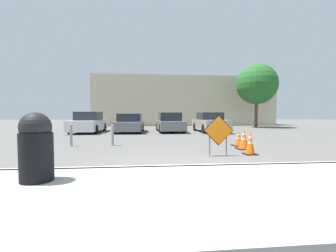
{
  "coord_description": "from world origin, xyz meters",
  "views": [
    {
      "loc": [
        -0.77,
        -4.99,
        1.29
      ],
      "look_at": [
        0.6,
        9.11,
        0.58
      ],
      "focal_mm": 24.0,
      "sensor_mm": 36.0,
      "label": 1
    }
  ],
  "objects_px": {
    "parked_car_third": "(170,123)",
    "traffic_cone_second": "(244,139)",
    "parked_car_second": "(130,124)",
    "bollard_third": "(28,135)",
    "parked_car_fourth": "(210,123)",
    "bollard_second": "(71,134)",
    "parked_car_nearest": "(89,123)",
    "traffic_cone_third": "(238,138)",
    "traffic_cone_nearest": "(250,143)",
    "trash_bin": "(36,146)",
    "bollard_nearest": "(113,134)",
    "road_closed_sign": "(218,134)"
  },
  "relations": [
    {
      "from": "parked_car_third",
      "to": "traffic_cone_second",
      "type": "bearing_deg",
      "value": 100.07
    },
    {
      "from": "parked_car_second",
      "to": "bollard_third",
      "type": "bearing_deg",
      "value": 66.41
    },
    {
      "from": "parked_car_third",
      "to": "parked_car_second",
      "type": "bearing_deg",
      "value": 1.76
    },
    {
      "from": "parked_car_third",
      "to": "parked_car_fourth",
      "type": "bearing_deg",
      "value": 169.37
    },
    {
      "from": "parked_car_second",
      "to": "bollard_second",
      "type": "xyz_separation_m",
      "value": [
        -1.87,
        -7.28,
        -0.14
      ]
    },
    {
      "from": "parked_car_nearest",
      "to": "bollard_second",
      "type": "bearing_deg",
      "value": 99.8
    },
    {
      "from": "traffic_cone_second",
      "to": "traffic_cone_third",
      "type": "bearing_deg",
      "value": 79.57
    },
    {
      "from": "traffic_cone_nearest",
      "to": "parked_car_nearest",
      "type": "height_order",
      "value": "parked_car_nearest"
    },
    {
      "from": "traffic_cone_third",
      "to": "parked_car_second",
      "type": "height_order",
      "value": "parked_car_second"
    },
    {
      "from": "parked_car_third",
      "to": "bollard_third",
      "type": "distance_m",
      "value": 9.92
    },
    {
      "from": "parked_car_second",
      "to": "parked_car_fourth",
      "type": "bearing_deg",
      "value": 179.55
    },
    {
      "from": "parked_car_fourth",
      "to": "bollard_third",
      "type": "relative_size",
      "value": 4.99
    },
    {
      "from": "parked_car_fourth",
      "to": "bollard_second",
      "type": "distance_m",
      "value": 10.52
    },
    {
      "from": "traffic_cone_nearest",
      "to": "parked_car_fourth",
      "type": "xyz_separation_m",
      "value": [
        1.43,
        9.59,
        0.31
      ]
    },
    {
      "from": "traffic_cone_third",
      "to": "bollard_third",
      "type": "xyz_separation_m",
      "value": [
        -8.56,
        0.58,
        0.16
      ]
    },
    {
      "from": "traffic_cone_third",
      "to": "trash_bin",
      "type": "distance_m",
      "value": 7.52
    },
    {
      "from": "bollard_nearest",
      "to": "bollard_third",
      "type": "distance_m",
      "value": 3.35
    },
    {
      "from": "parked_car_fourth",
      "to": "bollard_third",
      "type": "height_order",
      "value": "parked_car_fourth"
    },
    {
      "from": "traffic_cone_third",
      "to": "parked_car_third",
      "type": "xyz_separation_m",
      "value": [
        -2.03,
        8.05,
        0.36
      ]
    },
    {
      "from": "bollard_third",
      "to": "traffic_cone_third",
      "type": "bearing_deg",
      "value": -3.9
    },
    {
      "from": "parked_car_fourth",
      "to": "trash_bin",
      "type": "bearing_deg",
      "value": 61.47
    },
    {
      "from": "parked_car_nearest",
      "to": "trash_bin",
      "type": "height_order",
      "value": "parked_car_nearest"
    },
    {
      "from": "parked_car_second",
      "to": "bollard_nearest",
      "type": "xyz_separation_m",
      "value": [
        -0.19,
        -7.28,
        -0.16
      ]
    },
    {
      "from": "road_closed_sign",
      "to": "traffic_cone_nearest",
      "type": "xyz_separation_m",
      "value": [
        1.11,
        0.16,
        -0.3
      ]
    },
    {
      "from": "parked_car_second",
      "to": "traffic_cone_third",
      "type": "bearing_deg",
      "value": 124.86
    },
    {
      "from": "parked_car_fourth",
      "to": "parked_car_nearest",
      "type": "bearing_deg",
      "value": -3.09
    },
    {
      "from": "road_closed_sign",
      "to": "parked_car_third",
      "type": "height_order",
      "value": "parked_car_third"
    },
    {
      "from": "trash_bin",
      "to": "bollard_third",
      "type": "relative_size",
      "value": 1.35
    },
    {
      "from": "bollard_nearest",
      "to": "bollard_third",
      "type": "relative_size",
      "value": 1.01
    },
    {
      "from": "bollard_nearest",
      "to": "bollard_second",
      "type": "bearing_deg",
      "value": 180.0
    },
    {
      "from": "trash_bin",
      "to": "bollard_third",
      "type": "distance_m",
      "value": 6.19
    },
    {
      "from": "parked_car_nearest",
      "to": "bollard_third",
      "type": "bearing_deg",
      "value": 86.94
    },
    {
      "from": "traffic_cone_second",
      "to": "bollard_third",
      "type": "bearing_deg",
      "value": 170.06
    },
    {
      "from": "road_closed_sign",
      "to": "traffic_cone_nearest",
      "type": "bearing_deg",
      "value": 8.27
    },
    {
      "from": "bollard_second",
      "to": "traffic_cone_second",
      "type": "bearing_deg",
      "value": -12.34
    },
    {
      "from": "traffic_cone_second",
      "to": "parked_car_fourth",
      "type": "distance_m",
      "value": 8.55
    },
    {
      "from": "traffic_cone_nearest",
      "to": "traffic_cone_second",
      "type": "bearing_deg",
      "value": 75.44
    },
    {
      "from": "road_closed_sign",
      "to": "trash_bin",
      "type": "xyz_separation_m",
      "value": [
        -4.13,
        -2.73,
        0.07
      ]
    },
    {
      "from": "traffic_cone_nearest",
      "to": "trash_bin",
      "type": "xyz_separation_m",
      "value": [
        -5.24,
        -2.89,
        0.37
      ]
    },
    {
      "from": "road_closed_sign",
      "to": "parked_car_second",
      "type": "bearing_deg",
      "value": 108.98
    },
    {
      "from": "parked_car_second",
      "to": "parked_car_third",
      "type": "height_order",
      "value": "parked_car_third"
    },
    {
      "from": "bollard_second",
      "to": "road_closed_sign",
      "type": "bearing_deg",
      "value": -27.37
    },
    {
      "from": "road_closed_sign",
      "to": "bollard_second",
      "type": "xyz_separation_m",
      "value": [
        -5.32,
        2.75,
        -0.19
      ]
    },
    {
      "from": "traffic_cone_nearest",
      "to": "bollard_third",
      "type": "relative_size",
      "value": 0.87
    },
    {
      "from": "traffic_cone_second",
      "to": "parked_car_third",
      "type": "distance_m",
      "value": 9.13
    },
    {
      "from": "road_closed_sign",
      "to": "traffic_cone_second",
      "type": "distance_m",
      "value": 1.93
    },
    {
      "from": "traffic_cone_nearest",
      "to": "parked_car_second",
      "type": "relative_size",
      "value": 0.18
    },
    {
      "from": "traffic_cone_second",
      "to": "parked_car_third",
      "type": "xyz_separation_m",
      "value": [
        -1.86,
        8.94,
        0.29
      ]
    },
    {
      "from": "traffic_cone_second",
      "to": "bollard_third",
      "type": "relative_size",
      "value": 0.87
    },
    {
      "from": "traffic_cone_nearest",
      "to": "parked_car_third",
      "type": "xyz_separation_m",
      "value": [
        -1.57,
        10.06,
        0.29
      ]
    }
  ]
}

